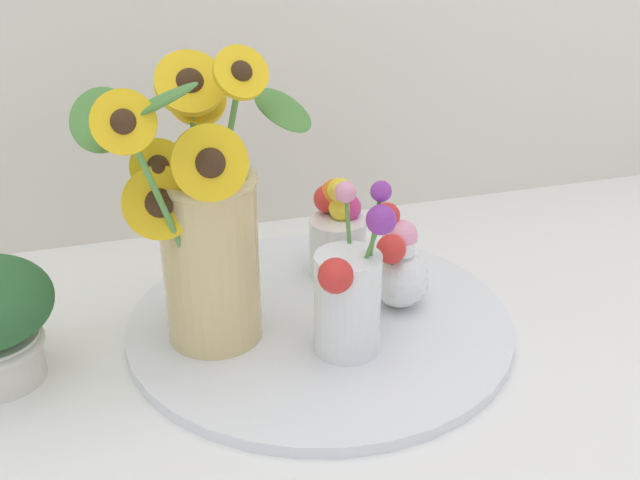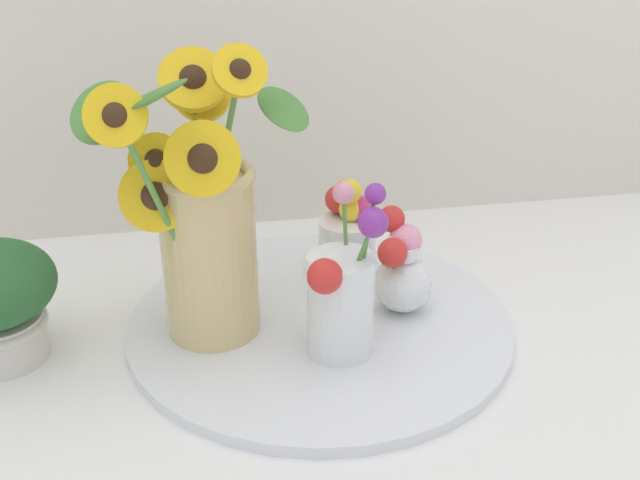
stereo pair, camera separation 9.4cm
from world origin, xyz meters
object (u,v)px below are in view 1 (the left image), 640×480
object	(u,v)px
serving_tray	(320,322)
mason_jar_sunflowers	(204,231)
vase_small_back	(338,230)
vase_bulb_right	(398,263)
vase_small_center	(349,294)

from	to	relation	value
serving_tray	mason_jar_sunflowers	size ratio (longest dim) A/B	1.38
vase_small_back	vase_bulb_right	bearing A→B (deg)	-66.76
serving_tray	vase_small_back	size ratio (longest dim) A/B	3.39
mason_jar_sunflowers	vase_small_center	distance (m)	0.19
serving_tray	vase_small_center	xyz separation A→B (m)	(0.01, -0.08, 0.09)
vase_small_center	vase_small_back	distance (m)	0.20
vase_bulb_right	vase_small_back	bearing A→B (deg)	113.24
mason_jar_sunflowers	vase_small_back	world-z (taller)	mason_jar_sunflowers
serving_tray	mason_jar_sunflowers	distance (m)	0.21
mason_jar_sunflowers	vase_small_center	size ratio (longest dim) A/B	1.68
mason_jar_sunflowers	serving_tray	bearing A→B (deg)	0.92
serving_tray	vase_small_back	world-z (taller)	vase_small_back
vase_bulb_right	vase_small_center	bearing A→B (deg)	-140.15
vase_small_center	vase_small_back	xyz separation A→B (m)	(0.05, 0.19, -0.01)
mason_jar_sunflowers	vase_bulb_right	world-z (taller)	mason_jar_sunflowers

